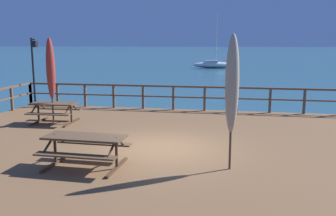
% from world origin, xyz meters
% --- Properties ---
extents(ground_plane, '(600.00, 600.00, 0.00)m').
position_xyz_m(ground_plane, '(0.00, 0.00, 0.00)').
color(ground_plane, '#2D5B6B').
extents(wooden_deck, '(15.74, 12.49, 0.70)m').
position_xyz_m(wooden_deck, '(0.00, 0.00, 0.35)').
color(wooden_deck, brown).
rests_on(wooden_deck, ground).
extents(railing_waterside_far, '(15.54, 0.10, 1.09)m').
position_xyz_m(railing_waterside_far, '(0.00, 6.10, 1.43)').
color(railing_waterside_far, brown).
rests_on(railing_waterside_far, wooden_deck).
extents(picnic_table_front_right, '(1.72, 1.46, 0.78)m').
position_xyz_m(picnic_table_front_right, '(-4.63, 2.54, 1.25)').
color(picnic_table_front_right, brown).
rests_on(picnic_table_front_right, wooden_deck).
extents(picnic_table_mid_right, '(2.00, 1.45, 0.78)m').
position_xyz_m(picnic_table_mid_right, '(-1.53, -1.91, 1.26)').
color(picnic_table_mid_right, brown).
rests_on(picnic_table_mid_right, wooden_deck).
extents(patio_umbrella_tall_mid_right, '(0.32, 0.32, 3.17)m').
position_xyz_m(patio_umbrella_tall_mid_right, '(-4.70, 2.55, 2.71)').
color(patio_umbrella_tall_mid_right, '#4C3828').
rests_on(patio_umbrella_tall_mid_right, wooden_deck).
extents(patio_umbrella_tall_back_right, '(0.32, 0.32, 3.20)m').
position_xyz_m(patio_umbrella_tall_back_right, '(1.94, -1.46, 2.73)').
color(patio_umbrella_tall_back_right, '#4C3828').
rests_on(patio_umbrella_tall_back_right, wooden_deck).
extents(lamp_post_hooked, '(0.53, 0.54, 3.20)m').
position_xyz_m(lamp_post_hooked, '(-7.04, 5.40, 2.81)').
color(lamp_post_hooked, black).
rests_on(lamp_post_hooked, wooden_deck).
extents(sailboat_distant, '(6.12, 2.17, 7.72)m').
position_xyz_m(sailboat_distant, '(-1.15, 43.85, 0.51)').
color(sailboat_distant, silver).
rests_on(sailboat_distant, ground).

